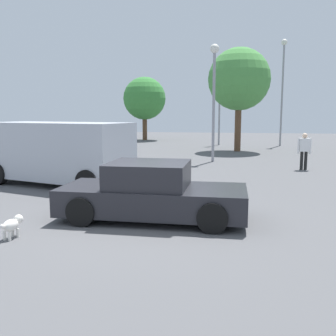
% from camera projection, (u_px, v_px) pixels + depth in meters
% --- Properties ---
extents(ground_plane, '(80.00, 80.00, 0.00)m').
position_uv_depth(ground_plane, '(142.00, 222.00, 8.43)').
color(ground_plane, '#515154').
extents(sedan_foreground, '(4.22, 1.86, 1.32)m').
position_uv_depth(sedan_foreground, '(152.00, 193.00, 8.59)').
color(sedan_foreground, '#232328').
rests_on(sedan_foreground, ground_plane).
extents(dog, '(0.28, 0.59, 0.42)m').
position_uv_depth(dog, '(12.00, 224.00, 7.30)').
color(dog, white).
rests_on(dog, ground_plane).
extents(van_white, '(5.34, 3.27, 2.11)m').
position_uv_depth(van_white, '(59.00, 151.00, 12.72)').
color(van_white, '#B2B7C1').
rests_on(van_white, ground_plane).
extents(pedestrian, '(0.57, 0.26, 1.58)m').
position_uv_depth(pedestrian, '(304.00, 148.00, 16.06)').
color(pedestrian, black).
rests_on(pedestrian, ground_plane).
extents(light_post_near, '(0.44, 0.44, 5.75)m').
position_uv_depth(light_post_near, '(214.00, 82.00, 18.40)').
color(light_post_near, gray).
rests_on(light_post_near, ground_plane).
extents(light_post_mid, '(0.44, 0.44, 7.75)m').
position_uv_depth(light_post_mid, '(283.00, 76.00, 27.50)').
color(light_post_mid, gray).
rests_on(light_post_mid, ground_plane).
extents(light_post_far, '(0.44, 0.44, 5.83)m').
position_uv_depth(light_post_far, '(220.00, 92.00, 28.41)').
color(light_post_far, gray).
rests_on(light_post_far, ground_plane).
extents(tree_back_left, '(3.81, 3.81, 5.66)m').
position_uv_depth(tree_back_left, '(145.00, 99.00, 33.77)').
color(tree_back_left, brown).
rests_on(tree_back_left, ground_plane).
extents(tree_back_right, '(3.91, 3.91, 6.51)m').
position_uv_depth(tree_back_right, '(239.00, 80.00, 23.56)').
color(tree_back_right, brown).
rests_on(tree_back_right, ground_plane).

